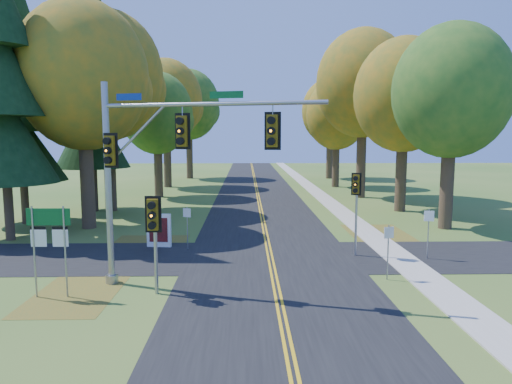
{
  "coord_description": "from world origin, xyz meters",
  "views": [
    {
      "loc": [
        -1.16,
        -19.58,
        5.83
      ],
      "look_at": [
        -0.69,
        1.88,
        3.2
      ],
      "focal_mm": 32.0,
      "sensor_mm": 36.0,
      "label": 1
    }
  ],
  "objects_px": {
    "traffic_mast": "(158,157)",
    "east_signal_pole": "(356,193)",
    "route_sign_cluster": "(49,233)",
    "info_kiosk": "(159,231)"
  },
  "relations": [
    {
      "from": "traffic_mast",
      "to": "east_signal_pole",
      "type": "height_order",
      "value": "traffic_mast"
    },
    {
      "from": "traffic_mast",
      "to": "east_signal_pole",
      "type": "bearing_deg",
      "value": 42.07
    },
    {
      "from": "traffic_mast",
      "to": "east_signal_pole",
      "type": "relative_size",
      "value": 2.06
    },
    {
      "from": "east_signal_pole",
      "to": "route_sign_cluster",
      "type": "bearing_deg",
      "value": -132.34
    },
    {
      "from": "traffic_mast",
      "to": "east_signal_pole",
      "type": "xyz_separation_m",
      "value": [
        8.6,
        4.42,
        -1.96
      ]
    },
    {
      "from": "east_signal_pole",
      "to": "route_sign_cluster",
      "type": "height_order",
      "value": "east_signal_pole"
    },
    {
      "from": "info_kiosk",
      "to": "east_signal_pole",
      "type": "bearing_deg",
      "value": -4.79
    },
    {
      "from": "traffic_mast",
      "to": "east_signal_pole",
      "type": "distance_m",
      "value": 9.87
    },
    {
      "from": "route_sign_cluster",
      "to": "info_kiosk",
      "type": "relative_size",
      "value": 1.88
    },
    {
      "from": "traffic_mast",
      "to": "route_sign_cluster",
      "type": "relative_size",
      "value": 2.51
    }
  ]
}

